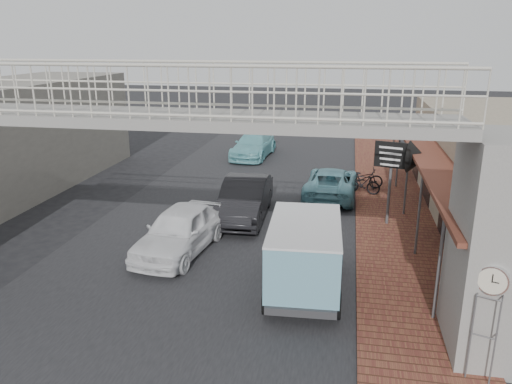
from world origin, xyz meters
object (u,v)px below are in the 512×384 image
at_px(white_hatchback, 180,230).
at_px(motorcycle_near, 363,178).
at_px(dark_sedan, 245,199).
at_px(motorcycle_far, 363,183).
at_px(arrow_sign, 414,158).
at_px(angkot_van, 305,246).
at_px(angkot_curb, 331,182).
at_px(street_clock, 492,285).
at_px(angkot_far, 253,145).

height_order(white_hatchback, motorcycle_near, white_hatchback).
xyz_separation_m(dark_sedan, motorcycle_far, (4.67, 3.91, -0.21)).
bearing_deg(arrow_sign, motorcycle_far, 128.72).
xyz_separation_m(white_hatchback, dark_sedan, (1.43, 3.68, 0.02)).
height_order(white_hatchback, motorcycle_far, white_hatchback).
height_order(motorcycle_near, arrow_sign, arrow_sign).
bearing_deg(white_hatchback, angkot_van, -16.80).
distance_m(angkot_van, arrow_sign, 6.57).
xyz_separation_m(angkot_curb, motorcycle_near, (1.41, 1.25, -0.06)).
relative_size(dark_sedan, street_clock, 1.92).
relative_size(white_hatchback, street_clock, 1.81).
bearing_deg(motorcycle_far, arrow_sign, -140.21).
relative_size(angkot_van, motorcycle_far, 2.72).
xyz_separation_m(motorcycle_near, street_clock, (2.20, -13.55, 1.59)).
height_order(angkot_curb, motorcycle_far, angkot_curb).
distance_m(street_clock, arrow_sign, 8.69).
distance_m(white_hatchback, dark_sedan, 3.95).
height_order(motorcycle_far, arrow_sign, arrow_sign).
distance_m(angkot_curb, street_clock, 12.91).
distance_m(motorcycle_far, street_clock, 13.00).
bearing_deg(angkot_curb, arrow_sign, 132.25).
distance_m(angkot_van, motorcycle_far, 9.70).
bearing_deg(dark_sedan, street_clock, -54.09).
bearing_deg(arrow_sign, motorcycle_near, 125.27).
height_order(angkot_curb, motorcycle_near, angkot_curb).
height_order(angkot_far, motorcycle_far, angkot_far).
bearing_deg(arrow_sign, angkot_curb, 146.63).
xyz_separation_m(angkot_far, motorcycle_near, (6.39, -5.97, -0.12)).
height_order(angkot_far, angkot_van, angkot_van).
bearing_deg(dark_sedan, motorcycle_near, 43.45).
xyz_separation_m(white_hatchback, motorcycle_near, (6.10, 8.43, -0.18)).
bearing_deg(dark_sedan, motorcycle_far, 37.93).
height_order(angkot_far, arrow_sign, arrow_sign).
height_order(white_hatchback, angkot_far, white_hatchback).
height_order(dark_sedan, angkot_van, angkot_van).
relative_size(white_hatchback, arrow_sign, 1.39).
xyz_separation_m(dark_sedan, motorcycle_near, (4.67, 4.75, -0.20)).
distance_m(angkot_far, arrow_sign, 13.65).
distance_m(angkot_curb, angkot_van, 9.12).
xyz_separation_m(angkot_van, motorcycle_near, (1.78, 10.34, -0.74)).
height_order(dark_sedan, angkot_far, dark_sedan).
height_order(angkot_van, motorcycle_near, angkot_van).
relative_size(angkot_curb, angkot_far, 0.96).
distance_m(angkot_van, motorcycle_near, 10.52).
bearing_deg(angkot_far, white_hatchback, -84.83).
height_order(angkot_van, arrow_sign, arrow_sign).
bearing_deg(motorcycle_far, angkot_far, 61.22).
distance_m(dark_sedan, angkot_far, 10.86).
bearing_deg(street_clock, angkot_van, 160.70).
height_order(angkot_curb, arrow_sign, arrow_sign).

